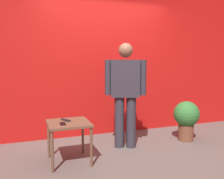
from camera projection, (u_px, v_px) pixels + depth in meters
The scene contains 7 objects.
ground_plane at pixel (135, 159), 3.35m from camera, with size 12.00×12.00×0.00m, color #59544F.
back_wall_red at pixel (104, 51), 4.47m from camera, with size 6.20×0.12×3.12m, color red.
standing_person at pixel (125, 90), 3.75m from camera, with size 0.64×0.37×1.65m.
side_table at pixel (69, 128), 3.22m from camera, with size 0.55×0.55×0.55m.
cell_phone at pixel (63, 124), 3.11m from camera, with size 0.07×0.14×0.01m, color black.
tv_remote at pixel (66, 120), 3.29m from camera, with size 0.04×0.17×0.02m, color black.
potted_plant at pixel (186, 117), 4.14m from camera, with size 0.44×0.44×0.69m.
Camera 1 is at (-1.39, -2.92, 1.35)m, focal length 38.38 mm.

